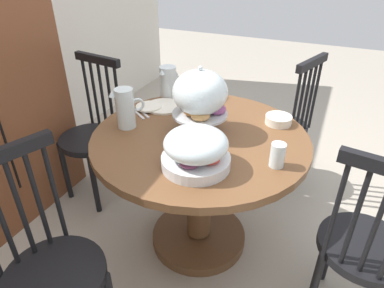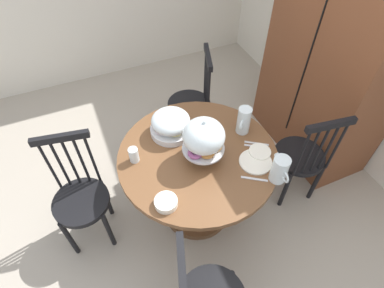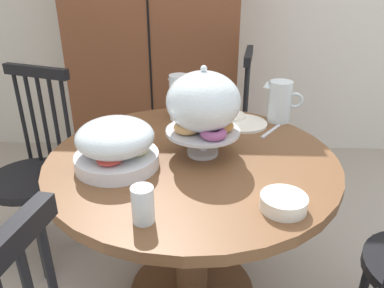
% 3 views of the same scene
% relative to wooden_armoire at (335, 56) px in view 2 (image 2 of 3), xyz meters
% --- Properties ---
extents(ground_plane, '(10.00, 10.00, 0.00)m').
position_rel_wooden_armoire_xyz_m(ground_plane, '(0.45, -1.50, -0.98)').
color(ground_plane, '#A89E8E').
extents(wooden_armoire, '(1.18, 0.60, 1.96)m').
position_rel_wooden_armoire_xyz_m(wooden_armoire, '(0.00, 0.00, 0.00)').
color(wooden_armoire, brown).
rests_on(wooden_armoire, ground_plane).
extents(dining_table, '(1.10, 1.10, 0.74)m').
position_rel_wooden_armoire_xyz_m(dining_table, '(0.31, -1.34, -0.48)').
color(dining_table, brown).
rests_on(dining_table, ground_plane).
extents(windsor_chair_near_window, '(0.41, 0.41, 0.97)m').
position_rel_wooden_armoire_xyz_m(windsor_chair_near_window, '(0.14, -2.18, -0.53)').
color(windsor_chair_near_window, black).
rests_on(windsor_chair_near_window, ground_plane).
extents(windsor_chair_facing_door, '(0.40, 0.40, 0.97)m').
position_rel_wooden_armoire_xyz_m(windsor_chair_facing_door, '(0.45, -0.50, -0.53)').
color(windsor_chair_facing_door, black).
rests_on(windsor_chair_facing_door, ground_plane).
extents(windsor_chair_far_side, '(0.43, 0.43, 0.97)m').
position_rel_wooden_armoire_xyz_m(windsor_chair_far_side, '(-0.49, -1.04, -0.53)').
color(windsor_chair_far_side, black).
rests_on(windsor_chair_far_side, ground_plane).
extents(pastry_stand_with_dome, '(0.28, 0.28, 0.34)m').
position_rel_wooden_armoire_xyz_m(pastry_stand_with_dome, '(0.35, -1.32, -0.05)').
color(pastry_stand_with_dome, silver).
rests_on(pastry_stand_with_dome, dining_table).
extents(fruit_platter_covered, '(0.30, 0.30, 0.18)m').
position_rel_wooden_armoire_xyz_m(fruit_platter_covered, '(0.04, -1.43, -0.16)').
color(fruit_platter_covered, silver).
rests_on(fruit_platter_covered, dining_table).
extents(orange_juice_pitcher, '(0.14, 0.15, 0.21)m').
position_rel_wooden_armoire_xyz_m(orange_juice_pitcher, '(0.24, -0.96, -0.15)').
color(orange_juice_pitcher, silver).
rests_on(orange_juice_pitcher, dining_table).
extents(milk_pitcher, '(0.19, 0.10, 0.19)m').
position_rel_wooden_armoire_xyz_m(milk_pitcher, '(0.69, -0.96, -0.16)').
color(milk_pitcher, silver).
rests_on(milk_pitcher, dining_table).
extents(china_plate_large, '(0.22, 0.22, 0.01)m').
position_rel_wooden_armoire_xyz_m(china_plate_large, '(0.53, -1.02, -0.24)').
color(china_plate_large, white).
rests_on(china_plate_large, dining_table).
extents(china_plate_small, '(0.15, 0.15, 0.01)m').
position_rel_wooden_armoire_xyz_m(china_plate_small, '(0.47, -0.95, -0.23)').
color(china_plate_small, white).
rests_on(china_plate_small, china_plate_large).
extents(cereal_bowl, '(0.14, 0.14, 0.04)m').
position_rel_wooden_armoire_xyz_m(cereal_bowl, '(0.59, -1.68, -0.22)').
color(cereal_bowl, white).
rests_on(cereal_bowl, dining_table).
extents(drinking_glass, '(0.06, 0.06, 0.11)m').
position_rel_wooden_armoire_xyz_m(drinking_glass, '(0.19, -1.75, -0.19)').
color(drinking_glass, silver).
rests_on(drinking_glass, dining_table).
extents(table_knife, '(0.11, 0.15, 0.01)m').
position_rel_wooden_armoire_xyz_m(table_knife, '(0.41, -0.94, -0.24)').
color(table_knife, silver).
rests_on(table_knife, dining_table).
extents(dinner_fork, '(0.11, 0.15, 0.01)m').
position_rel_wooden_armoire_xyz_m(dinner_fork, '(0.39, -0.92, -0.24)').
color(dinner_fork, silver).
rests_on(dinner_fork, dining_table).
extents(soup_spoon, '(0.11, 0.15, 0.01)m').
position_rel_wooden_armoire_xyz_m(soup_spoon, '(0.64, -1.10, -0.24)').
color(soup_spoon, silver).
rests_on(soup_spoon, dining_table).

